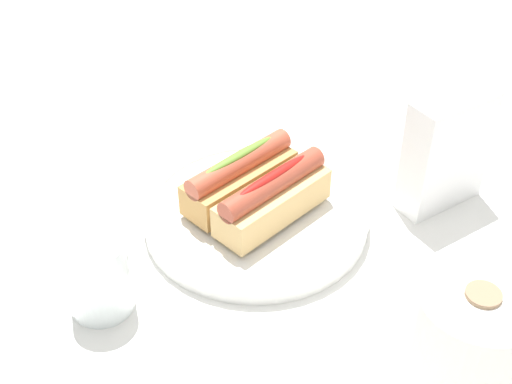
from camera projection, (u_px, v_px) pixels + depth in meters
ground_plane at (272, 222)px, 0.85m from camera, size 2.40×2.40×0.00m
serving_bowl at (256, 214)px, 0.84m from camera, size 0.27×0.27×0.03m
hotdog_front at (240, 177)px, 0.83m from camera, size 0.15×0.06×0.06m
hotdog_back at (273, 197)px, 0.80m from camera, size 0.15×0.06×0.06m
water_glass at (98, 279)px, 0.72m from camera, size 0.07×0.07×0.09m
paper_towel_roll at (468, 346)px, 0.62m from camera, size 0.11×0.11×0.13m
napkin_box at (446, 152)px, 0.84m from camera, size 0.12×0.06×0.15m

